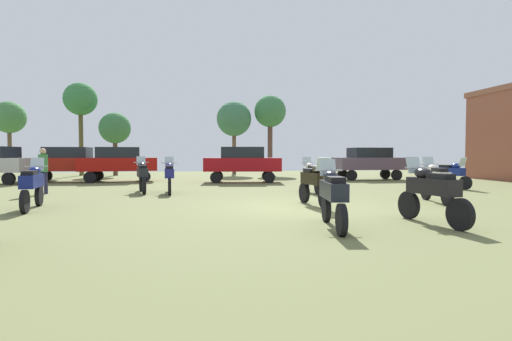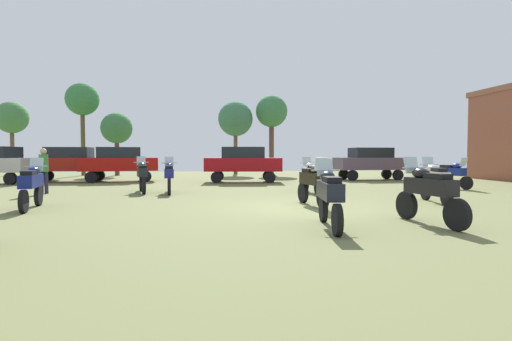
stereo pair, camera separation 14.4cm
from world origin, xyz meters
name	(u,v)px [view 1 (the left image)]	position (x,y,z in m)	size (l,w,h in m)	color
ground_plane	(301,207)	(0.00, 0.00, 0.01)	(44.00, 52.00, 0.02)	olive
motorcycle_2	(333,194)	(-0.23, -3.36, 0.74)	(0.67, 2.22, 1.46)	black
motorcycle_3	(314,182)	(0.47, 0.22, 0.75)	(0.62, 2.16, 1.49)	black
motorcycle_5	(32,184)	(-7.69, 0.66, 0.74)	(0.67, 2.25, 1.47)	black
motorcycle_6	(451,173)	(8.63, 5.25, 0.73)	(0.80, 2.17, 1.44)	black
motorcycle_7	(436,180)	(4.62, 0.37, 0.75)	(0.68, 2.18, 1.49)	black
motorcycle_9	(169,175)	(-4.15, 4.82, 0.74)	(0.62, 2.14, 1.48)	black
motorcycle_10	(432,191)	(2.11, -3.25, 0.76)	(0.65, 2.25, 1.50)	black
motorcycle_11	(142,175)	(-5.27, 5.32, 0.75)	(0.71, 2.09, 1.49)	black
motorcycle_13	(311,175)	(1.63, 4.29, 0.75)	(0.62, 2.26, 1.47)	black
car_1	(369,161)	(7.66, 11.77, 1.19)	(4.31, 1.83, 2.00)	black
car_3	(118,162)	(-7.55, 12.32, 1.19)	(4.55, 2.52, 2.00)	black
car_4	(243,162)	(-0.46, 10.73, 1.19)	(4.48, 2.28, 2.00)	black
car_5	(68,162)	(-10.38, 12.70, 1.19)	(4.32, 1.84, 2.00)	black
person_1	(43,167)	(-9.07, 5.30, 1.09)	(0.46, 0.46, 1.81)	#25243F
tree_1	(234,119)	(0.00, 20.15, 4.44)	(2.79, 2.79, 5.86)	brown
tree_2	(9,118)	(-16.93, 20.70, 4.35)	(2.38, 2.38, 5.58)	brown
tree_3	(115,129)	(-9.08, 19.49, 3.55)	(2.32, 2.32, 4.74)	#4D3929
tree_4	(270,113)	(2.93, 20.02, 5.01)	(2.57, 2.57, 6.39)	brown
tree_5	(80,100)	(-11.60, 19.83, 5.66)	(2.43, 2.43, 6.97)	brown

